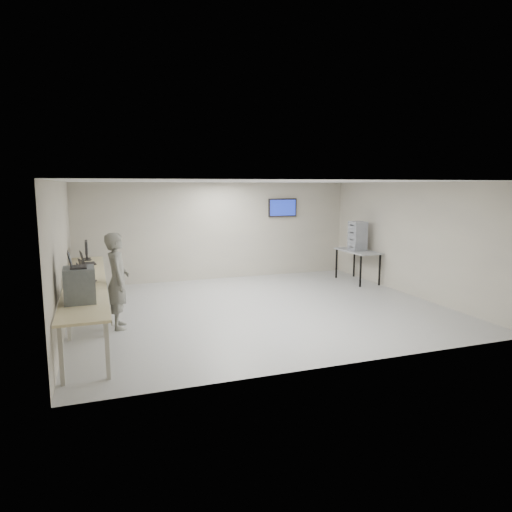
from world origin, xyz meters
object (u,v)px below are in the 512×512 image
object	(u,v)px
workbench	(86,283)
side_table	(358,253)
soldier	(118,281)
equipment_box	(80,285)

from	to	relation	value
workbench	side_table	bearing A→B (deg)	13.60
soldier	side_table	bearing A→B (deg)	-70.92
equipment_box	side_table	xyz separation A→B (m)	(7.25, 3.54, -0.35)
soldier	side_table	size ratio (longest dim) A/B	1.23
equipment_box	soldier	xyz separation A→B (m)	(0.63, 1.37, -0.25)
workbench	equipment_box	world-z (taller)	equipment_box
equipment_box	side_table	distance (m)	8.08
equipment_box	soldier	bearing A→B (deg)	63.78
workbench	soldier	world-z (taller)	soldier
workbench	side_table	world-z (taller)	same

